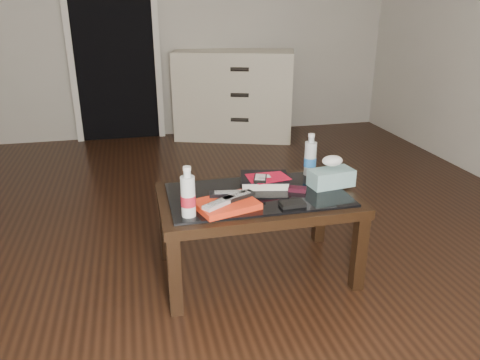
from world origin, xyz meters
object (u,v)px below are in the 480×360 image
at_px(textbook, 264,180).
at_px(tissue_box, 331,178).
at_px(dresser, 234,95).
at_px(water_bottle_left, 188,192).
at_px(coffee_table, 257,205).
at_px(water_bottle_right, 310,154).

xyz_separation_m(textbook, tissue_box, (0.34, -0.10, 0.02)).
relative_size(dresser, textbook, 5.19).
bearing_deg(water_bottle_left, dresser, 73.49).
bearing_deg(water_bottle_left, coffee_table, 25.46).
bearing_deg(water_bottle_left, water_bottle_right, 27.42).
relative_size(dresser, water_bottle_right, 5.45).
bearing_deg(textbook, water_bottle_right, 28.18).
height_order(water_bottle_right, tissue_box, water_bottle_right).
height_order(coffee_table, dresser, dresser).
distance_m(dresser, water_bottle_right, 2.43).
relative_size(water_bottle_left, water_bottle_right, 1.00).
xyz_separation_m(water_bottle_left, tissue_box, (0.78, 0.19, -0.07)).
bearing_deg(dresser, coffee_table, -81.17).
relative_size(water_bottle_left, tissue_box, 1.03).
bearing_deg(water_bottle_right, textbook, -163.68).
xyz_separation_m(textbook, water_bottle_left, (-0.44, -0.30, 0.10)).
distance_m(coffee_table, water_bottle_right, 0.45).
bearing_deg(coffee_table, textbook, 59.36).
distance_m(textbook, tissue_box, 0.35).
bearing_deg(tissue_box, water_bottle_right, 97.10).
height_order(coffee_table, water_bottle_right, water_bottle_right).
distance_m(dresser, textbook, 2.54).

